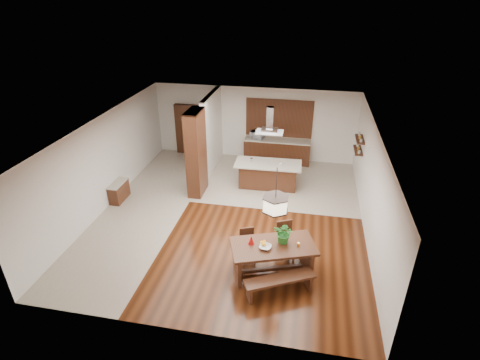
% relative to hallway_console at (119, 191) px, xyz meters
% --- Properties ---
extents(room_shell, '(9.00, 9.04, 2.92)m').
position_rel_hallway_console_xyz_m(room_shell, '(3.81, -0.20, 1.75)').
color(room_shell, '#341709').
rests_on(room_shell, ground).
extents(tile_hallway, '(2.50, 9.00, 0.01)m').
position_rel_hallway_console_xyz_m(tile_hallway, '(1.06, -0.20, -0.31)').
color(tile_hallway, '#B2A694').
rests_on(tile_hallway, ground).
extents(tile_kitchen, '(5.50, 4.00, 0.01)m').
position_rel_hallway_console_xyz_m(tile_kitchen, '(5.06, 2.30, -0.31)').
color(tile_kitchen, '#B2A694').
rests_on(tile_kitchen, ground).
extents(soffit_band, '(8.00, 9.00, 0.02)m').
position_rel_hallway_console_xyz_m(soffit_band, '(3.81, -0.20, 2.57)').
color(soffit_band, '#421D10').
rests_on(soffit_band, room_shell).
extents(partition_pier, '(0.45, 1.00, 2.90)m').
position_rel_hallway_console_xyz_m(partition_pier, '(2.41, 1.00, 1.14)').
color(partition_pier, black).
rests_on(partition_pier, ground).
extents(partition_stub, '(0.18, 2.40, 2.90)m').
position_rel_hallway_console_xyz_m(partition_stub, '(2.41, 3.10, 1.14)').
color(partition_stub, silver).
rests_on(partition_stub, ground).
extents(hallway_console, '(0.37, 0.88, 0.63)m').
position_rel_hallway_console_xyz_m(hallway_console, '(0.00, 0.00, 0.00)').
color(hallway_console, black).
rests_on(hallway_console, ground).
extents(hallway_doorway, '(1.10, 0.20, 2.10)m').
position_rel_hallway_console_xyz_m(hallway_doorway, '(1.11, 4.20, 0.74)').
color(hallway_doorway, black).
rests_on(hallway_doorway, ground).
extents(rear_counter, '(2.60, 0.62, 0.95)m').
position_rel_hallway_console_xyz_m(rear_counter, '(4.81, 4.00, 0.16)').
color(rear_counter, black).
rests_on(rear_counter, ground).
extents(kitchen_window, '(2.60, 0.08, 1.50)m').
position_rel_hallway_console_xyz_m(kitchen_window, '(4.81, 4.26, 1.44)').
color(kitchen_window, olive).
rests_on(kitchen_window, room_shell).
extents(shelf_lower, '(0.26, 0.90, 0.04)m').
position_rel_hallway_console_xyz_m(shelf_lower, '(7.68, 2.40, 1.08)').
color(shelf_lower, black).
rests_on(shelf_lower, room_shell).
extents(shelf_upper, '(0.26, 0.90, 0.04)m').
position_rel_hallway_console_xyz_m(shelf_upper, '(7.68, 2.40, 1.49)').
color(shelf_upper, black).
rests_on(shelf_upper, room_shell).
extents(dining_table, '(2.23, 1.62, 0.84)m').
position_rel_hallway_console_xyz_m(dining_table, '(5.38, -2.58, 0.30)').
color(dining_table, black).
rests_on(dining_table, ground).
extents(dining_bench, '(1.64, 1.07, 0.47)m').
position_rel_hallway_console_xyz_m(dining_bench, '(5.62, -3.26, -0.08)').
color(dining_bench, black).
rests_on(dining_bench, ground).
extents(dining_chair_left, '(0.49, 0.49, 0.86)m').
position_rel_hallway_console_xyz_m(dining_chair_left, '(4.70, -2.17, 0.11)').
color(dining_chair_left, black).
rests_on(dining_chair_left, ground).
extents(dining_chair_right, '(0.57, 0.57, 0.96)m').
position_rel_hallway_console_xyz_m(dining_chair_right, '(5.65, -1.83, 0.17)').
color(dining_chair_right, black).
rests_on(dining_chair_right, ground).
extents(pendant_lantern, '(0.64, 0.64, 1.31)m').
position_rel_hallway_console_xyz_m(pendant_lantern, '(5.38, -2.58, 1.93)').
color(pendant_lantern, '#F7DEBD').
rests_on(pendant_lantern, room_shell).
extents(foliage_plant, '(0.59, 0.55, 0.53)m').
position_rel_hallway_console_xyz_m(foliage_plant, '(5.62, -2.42, 0.79)').
color(foliage_plant, '#266F25').
rests_on(foliage_plant, dining_table).
extents(fruit_bowl, '(0.33, 0.33, 0.07)m').
position_rel_hallway_console_xyz_m(fruit_bowl, '(5.20, -2.73, 0.56)').
color(fruit_bowl, beige).
rests_on(fruit_bowl, dining_table).
extents(napkin_cone, '(0.19, 0.19, 0.23)m').
position_rel_hallway_console_xyz_m(napkin_cone, '(4.85, -2.63, 0.64)').
color(napkin_cone, '#A70C0B').
rests_on(napkin_cone, dining_table).
extents(gold_ornament, '(0.07, 0.07, 0.09)m').
position_rel_hallway_console_xyz_m(gold_ornament, '(5.97, -2.50, 0.57)').
color(gold_ornament, gold).
rests_on(gold_ornament, dining_table).
extents(kitchen_island, '(2.29, 1.05, 0.93)m').
position_rel_hallway_console_xyz_m(kitchen_island, '(4.71, 1.84, 0.16)').
color(kitchen_island, black).
rests_on(kitchen_island, ground).
extents(range_hood, '(0.90, 0.55, 0.87)m').
position_rel_hallway_console_xyz_m(range_hood, '(4.71, 1.84, 2.15)').
color(range_hood, silver).
rests_on(range_hood, room_shell).
extents(island_cup, '(0.13, 0.13, 0.09)m').
position_rel_hallway_console_xyz_m(island_cup, '(5.15, 1.73, 0.67)').
color(island_cup, silver).
rests_on(island_cup, kitchen_island).
extents(microwave, '(0.61, 0.51, 0.29)m').
position_rel_hallway_console_xyz_m(microwave, '(4.00, 3.99, 0.78)').
color(microwave, silver).
rests_on(microwave, rear_counter).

